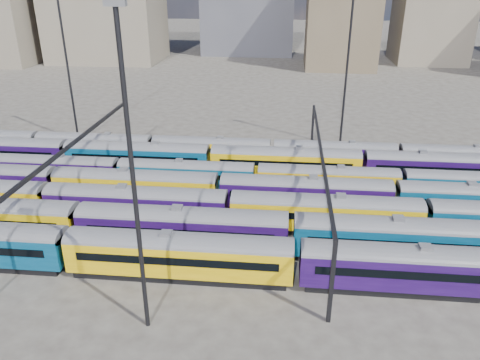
# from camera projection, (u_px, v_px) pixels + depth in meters

# --- Properties ---
(ground) EXTENTS (500.00, 500.00, 0.00)m
(ground) POSITION_uv_depth(u_px,v_px,m) (236.00, 207.00, 58.52)
(ground) COLOR #3E3934
(ground) RESTS_ON ground
(rake_0) EXTENTS (131.95, 3.22, 5.43)m
(rake_0) POSITION_uv_depth(u_px,v_px,m) (297.00, 258.00, 43.06)
(rake_0) COLOR black
(rake_0) RESTS_ON ground
(rake_1) EXTENTS (157.20, 3.28, 5.54)m
(rake_1) POSITION_uv_depth(u_px,v_px,m) (182.00, 224.00, 48.67)
(rake_1) COLOR black
(rake_1) RESTS_ON ground
(rake_2) EXTENTS (128.81, 3.14, 5.29)m
(rake_2) POSITION_uv_depth(u_px,v_px,m) (229.00, 205.00, 52.86)
(rake_2) COLOR black
(rake_2) RESTS_ON ground
(rake_3) EXTENTS (126.14, 3.08, 5.18)m
(rake_3) POSITION_uv_depth(u_px,v_px,m) (219.00, 187.00, 57.60)
(rake_3) COLOR black
(rake_3) RESTS_ON ground
(rake_4) EXTENTS (93.35, 2.74, 4.59)m
(rake_4) POSITION_uv_depth(u_px,v_px,m) (328.00, 177.00, 61.01)
(rake_4) COLOR black
(rake_4) RESTS_ON ground
(rake_5) EXTENTS (128.26, 3.13, 5.27)m
(rake_5) POSITION_uv_depth(u_px,v_px,m) (210.00, 156.00, 66.92)
(rake_5) COLOR black
(rake_5) RESTS_ON ground
(rake_6) EXTENTS (111.24, 2.72, 4.56)m
(rake_6) POSITION_uv_depth(u_px,v_px,m) (272.00, 149.00, 70.81)
(rake_6) COLOR black
(rake_6) RESTS_ON ground
(gantry_1) EXTENTS (0.35, 40.35, 8.03)m
(gantry_1) POSITION_uv_depth(u_px,v_px,m) (75.00, 150.00, 57.60)
(gantry_1) COLOR black
(gantry_1) RESTS_ON ground
(gantry_2) EXTENTS (0.35, 40.35, 8.03)m
(gantry_2) POSITION_uv_depth(u_px,v_px,m) (321.00, 160.00, 54.82)
(gantry_2) COLOR black
(gantry_2) RESTS_ON ground
(mast_1) EXTENTS (1.40, 0.50, 25.60)m
(mast_1) POSITION_uv_depth(u_px,v_px,m) (66.00, 59.00, 75.57)
(mast_1) COLOR black
(mast_1) RESTS_ON ground
(mast_2) EXTENTS (1.40, 0.50, 25.60)m
(mast_2) POSITION_uv_depth(u_px,v_px,m) (132.00, 171.00, 33.30)
(mast_2) COLOR black
(mast_2) RESTS_ON ground
(mast_3) EXTENTS (1.40, 0.50, 25.60)m
(mast_3) POSITION_uv_depth(u_px,v_px,m) (348.00, 62.00, 73.23)
(mast_3) COLOR black
(mast_3) RESTS_ON ground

